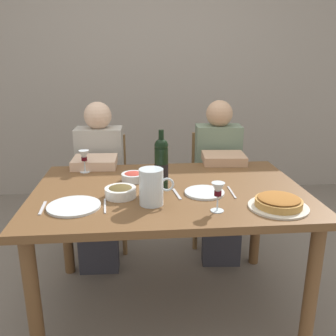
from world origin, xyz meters
TOP-DOWN VIEW (x-y plane):
  - ground_plane at (0.00, 0.00)m, footprint 8.00×8.00m
  - back_wall at (0.00, 2.07)m, footprint 8.00×0.10m
  - dining_table at (0.00, 0.00)m, footprint 1.50×1.00m
  - wine_bottle at (-0.04, 0.01)m, footprint 0.08×0.08m
  - water_pitcher at (-0.11, -0.21)m, footprint 0.17×0.12m
  - baked_tart at (0.50, -0.31)m, footprint 0.29×0.29m
  - salad_bowl at (-0.20, 0.16)m, footprint 0.14×0.14m
  - olive_bowl at (-0.27, -0.10)m, footprint 0.16×0.16m
  - wine_glass_left_diner at (-0.51, 0.36)m, footprint 0.07×0.07m
  - wine_glass_right_diner at (0.20, -0.32)m, footprint 0.06×0.06m
  - dinner_plate_left_setting at (0.18, -0.09)m, footprint 0.21×0.21m
  - dinner_plate_right_setting at (-0.49, -0.22)m, footprint 0.26×0.26m
  - fork_left_setting at (0.03, -0.09)m, footprint 0.04×0.16m
  - knife_left_setting at (0.33, -0.09)m, footprint 0.01×0.18m
  - knife_right_setting at (-0.34, -0.22)m, footprint 0.02×0.18m
  - spoon_right_setting at (-0.64, -0.22)m, footprint 0.02×0.16m
  - chair_left at (-0.45, 0.88)m, footprint 0.41×0.41m
  - diner_left at (-0.45, 0.64)m, footprint 0.35×0.51m
  - chair_right at (0.46, 0.89)m, footprint 0.43×0.43m
  - diner_right at (0.44, 0.66)m, footprint 0.36×0.52m

SIDE VIEW (x-z plane):
  - ground_plane at x=0.00m, z-range 0.00..0.00m
  - chair_left at x=-0.45m, z-range 0.06..0.93m
  - chair_right at x=0.46m, z-range 0.06..0.93m
  - diner_left at x=-0.45m, z-range 0.04..1.20m
  - diner_right at x=0.44m, z-range 0.04..1.20m
  - dining_table at x=0.00m, z-range 0.29..1.05m
  - fork_left_setting at x=0.03m, z-range 0.76..0.76m
  - knife_left_setting at x=0.33m, z-range 0.76..0.76m
  - knife_right_setting at x=-0.34m, z-range 0.76..0.76m
  - spoon_right_setting at x=-0.64m, z-range 0.76..0.76m
  - dinner_plate_left_setting at x=0.18m, z-range 0.76..0.77m
  - dinner_plate_right_setting at x=-0.49m, z-range 0.76..0.77m
  - baked_tart at x=0.50m, z-range 0.76..0.82m
  - salad_bowl at x=-0.20m, z-range 0.76..0.82m
  - olive_bowl at x=-0.27m, z-range 0.76..0.82m
  - water_pitcher at x=-0.11m, z-range 0.75..0.93m
  - wine_glass_left_diner at x=-0.51m, z-range 0.79..0.93m
  - wine_glass_right_diner at x=0.20m, z-range 0.79..0.93m
  - wine_bottle at x=-0.04m, z-range 0.74..1.07m
  - back_wall at x=0.00m, z-range 0.00..2.80m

